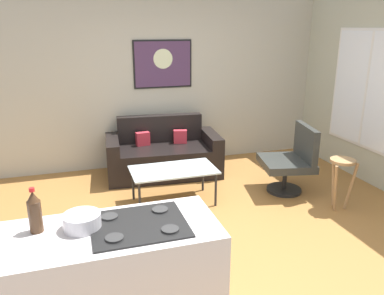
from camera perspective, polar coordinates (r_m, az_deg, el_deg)
name	(u,v)px	position (r m, az deg, el deg)	size (l,w,h in m)	color
ground	(214,234)	(4.31, 3.25, -12.71)	(6.40, 6.40, 0.04)	olive
back_wall	(161,77)	(6.10, -4.64, 10.42)	(6.40, 0.05, 2.80)	#B3AE9C
couch	(163,155)	(5.81, -4.29, -1.17)	(1.72, 0.95, 0.85)	black
coffee_table	(173,172)	(4.81, -2.77, -3.61)	(1.05, 0.59, 0.45)	silver
armchair	(292,160)	(5.30, 14.58, -1.80)	(0.76, 0.78, 0.91)	black
bar_stool	(342,172)	(4.96, 21.27, -3.35)	(0.34, 0.34, 0.64)	#A3794C
kitchen_counter	(99,295)	(2.76, -13.61, -20.47)	(1.58, 0.63, 0.96)	silver
soda_bottle_2	(35,212)	(2.56, -22.26, -8.85)	(0.08, 0.08, 0.29)	#452D1B
mixing_bowl	(82,222)	(2.54, -15.96, -10.50)	(0.24, 0.24, 0.10)	silver
wall_painting	(163,64)	(6.04, -4.34, 12.23)	(0.91, 0.03, 0.73)	black
window	(367,90)	(5.94, 24.48, 7.81)	(0.03, 1.40, 1.65)	silver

